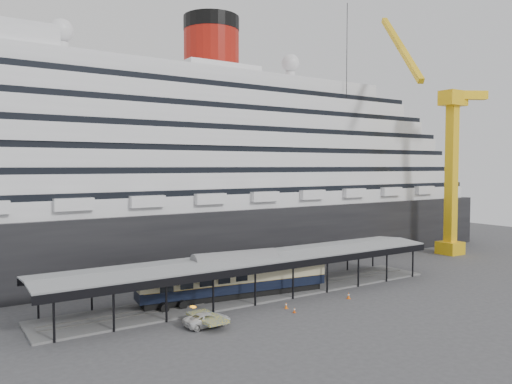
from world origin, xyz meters
TOP-DOWN VIEW (x-y plane):
  - ground at (0.00, 0.00)m, footprint 200.00×200.00m
  - cruise_ship at (0.05, 32.00)m, footprint 130.00×30.00m
  - platform_canopy at (0.00, 5.00)m, footprint 56.00×9.18m
  - crane_yellow at (47.06, 10.54)m, footprint 23.83×18.78m
  - port_truck at (-11.34, -2.71)m, footprint 5.19×2.50m
  - pullman_carriage at (-3.28, 5.00)m, footprint 25.33×6.42m
  - traffic_cone_left at (-0.46, -2.10)m, footprint 0.43×0.43m
  - traffic_cone_mid at (-0.71, -4.04)m, footprint 0.35×0.35m
  - traffic_cone_right at (8.84, -3.00)m, footprint 0.48×0.48m

SIDE VIEW (x-z plane):
  - ground at x=0.00m, z-range 0.00..0.00m
  - traffic_cone_mid at x=-0.71m, z-range 0.00..0.66m
  - traffic_cone_left at x=-0.46m, z-range 0.00..0.77m
  - traffic_cone_right at x=8.84m, z-range 0.00..0.83m
  - port_truck at x=-11.34m, z-range 0.00..1.43m
  - platform_canopy at x=0.00m, z-range -0.29..5.01m
  - pullman_carriage at x=-3.28m, z-range -9.37..15.30m
  - cruise_ship at x=0.05m, z-range -3.60..40.30m
  - crane_yellow at x=47.06m, z-range -3.84..43.76m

